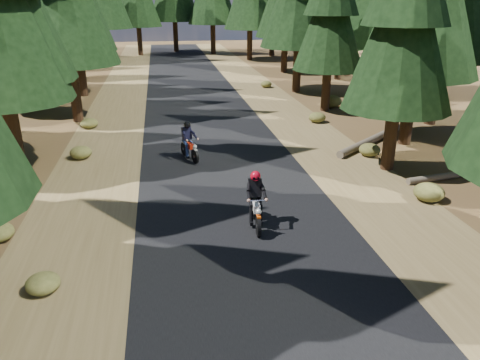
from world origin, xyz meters
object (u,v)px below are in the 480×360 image
object	(u,v)px
rider_lead	(256,209)
rider_follow	(189,147)
log_near	(372,140)
log_far	(460,174)

from	to	relation	value
rider_lead	rider_follow	xyz separation A→B (m)	(-1.42, 6.07, -0.03)
log_near	rider_follow	size ratio (longest dim) A/B	3.17
log_far	rider_follow	distance (m)	10.00
rider_lead	rider_follow	world-z (taller)	rider_lead
log_near	rider_lead	xyz separation A→B (m)	(-6.58, -6.94, 0.37)
log_near	log_far	size ratio (longest dim) A/B	1.24
log_near	rider_lead	world-z (taller)	rider_lead
log_near	log_far	distance (m)	4.60
rider_lead	rider_follow	distance (m)	6.23
log_far	rider_follow	world-z (taller)	rider_follow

